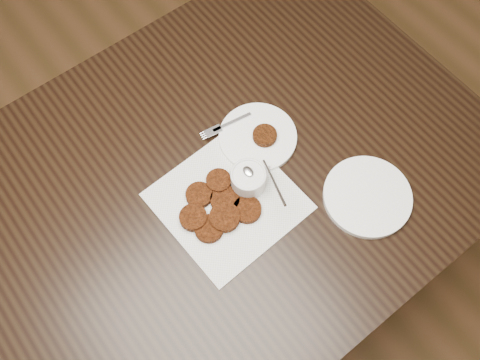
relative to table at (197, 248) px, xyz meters
The scene contains 7 objects.
floor 0.40m from the table, 111.91° to the right, with size 4.00×4.00×0.00m, color #54351D.
table is the anchor object (origin of this frame).
napkin 0.39m from the table, 43.46° to the right, with size 0.29×0.29×0.00m, color white.
sauce_ramekin 0.46m from the table, 25.64° to the right, with size 0.11×0.11×0.11m, color silver, non-canonical shape.
patty_cluster 0.40m from the table, 60.03° to the right, with size 0.22×0.22×0.02m, color maroon, non-canonical shape.
plate_with_patty 0.45m from the table, ahead, with size 0.19×0.19×0.03m, color white, non-canonical shape.
plate_empty 0.56m from the table, 37.83° to the right, with size 0.20×0.20×0.01m, color white.
Camera 1 is at (-0.13, -0.31, 1.84)m, focal length 38.94 mm.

